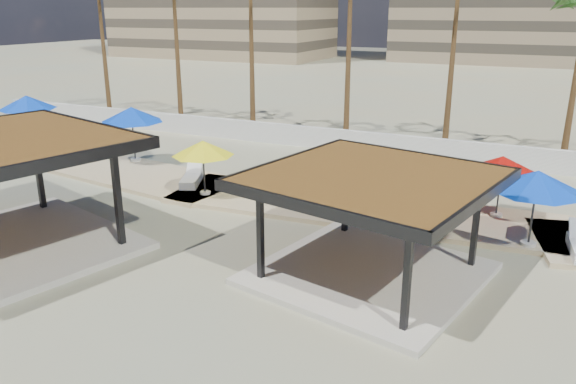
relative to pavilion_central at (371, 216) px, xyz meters
name	(u,v)px	position (x,y,z in m)	size (l,w,h in m)	color
ground	(227,275)	(-3.85, -1.76, -1.90)	(200.00, 200.00, 0.00)	tan
promenade	(369,205)	(-1.85, 5.90, -1.84)	(44.45, 7.97, 0.24)	#C6B284
boundary_wall	(380,144)	(-3.85, 14.24, -1.30)	(56.00, 0.30, 1.20)	silver
pavilion_central	(371,216)	(0.00, 0.00, 0.00)	(7.46, 7.46, 3.18)	beige
umbrella_a	(27,102)	(-22.35, 7.44, 0.67)	(3.38, 3.38, 2.79)	beige
umbrella_b	(203,148)	(-8.41, 4.04, 0.24)	(2.97, 2.97, 2.28)	beige
umbrella_c	(502,165)	(2.92, 6.48, 0.27)	(3.39, 3.39, 2.32)	beige
umbrella_d	(537,181)	(4.17, 4.04, 0.48)	(3.72, 3.72, 2.56)	beige
umbrella_f	(132,115)	(-14.59, 7.03, 0.65)	(4.08, 4.08, 2.76)	beige
lounger_a	(192,179)	(-9.78, 5.05, -1.52)	(1.51, 2.26, 0.82)	white
lounger_b	(331,187)	(-3.76, 6.66, -1.54)	(1.25, 2.10, 0.76)	white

